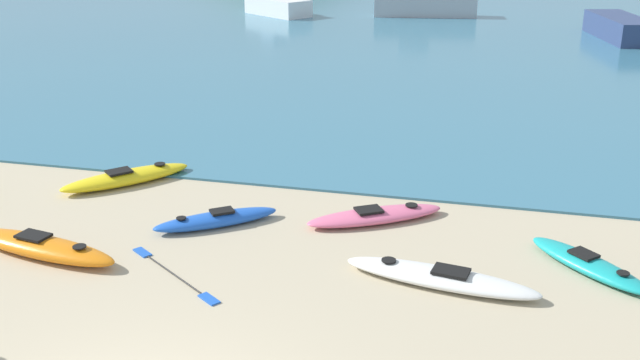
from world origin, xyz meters
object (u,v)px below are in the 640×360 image
(kayak_on_sand_7, at_px, (375,216))
(moored_boat_0, at_px, (424,3))
(kayak_on_sand_0, at_px, (216,219))
(kayak_on_sand_3, at_px, (441,277))
(kayak_on_sand_4, at_px, (42,247))
(kayak_on_sand_1, at_px, (588,264))
(kayak_on_sand_6, at_px, (126,177))
(moored_boat_2, at_px, (620,28))
(loose_paddle, at_px, (174,274))
(moored_boat_1, at_px, (277,5))

(kayak_on_sand_7, relative_size, moored_boat_0, 0.49)
(kayak_on_sand_0, height_order, kayak_on_sand_3, kayak_on_sand_0)
(moored_boat_0, bearing_deg, kayak_on_sand_4, -95.78)
(kayak_on_sand_3, bearing_deg, kayak_on_sand_4, -174.71)
(kayak_on_sand_1, xyz_separation_m, kayak_on_sand_6, (-10.23, 2.02, 0.03))
(kayak_on_sand_3, height_order, kayak_on_sand_6, kayak_on_sand_6)
(moored_boat_0, relative_size, moored_boat_2, 1.07)
(moored_boat_0, xyz_separation_m, moored_boat_2, (10.03, -5.20, -0.20))
(kayak_on_sand_3, bearing_deg, moored_boat_0, 97.27)
(kayak_on_sand_7, height_order, loose_paddle, kayak_on_sand_7)
(kayak_on_sand_4, distance_m, kayak_on_sand_7, 6.60)
(kayak_on_sand_4, bearing_deg, kayak_on_sand_3, 5.29)
(kayak_on_sand_1, relative_size, moored_boat_1, 0.52)
(kayak_on_sand_4, height_order, loose_paddle, kayak_on_sand_4)
(moored_boat_1, bearing_deg, kayak_on_sand_3, -67.88)
(kayak_on_sand_1, distance_m, kayak_on_sand_6, 10.43)
(kayak_on_sand_7, relative_size, loose_paddle, 1.23)
(kayak_on_sand_3, xyz_separation_m, loose_paddle, (-4.67, -0.81, -0.12))
(kayak_on_sand_3, xyz_separation_m, kayak_on_sand_7, (-1.59, 2.44, -0.01))
(kayak_on_sand_1, distance_m, kayak_on_sand_4, 10.11)
(kayak_on_sand_1, height_order, kayak_on_sand_3, kayak_on_sand_3)
(kayak_on_sand_1, distance_m, moored_boat_0, 31.59)
(kayak_on_sand_6, distance_m, loose_paddle, 5.01)
(moored_boat_2, bearing_deg, kayak_on_sand_4, -115.86)
(kayak_on_sand_3, relative_size, kayak_on_sand_6, 1.25)
(kayak_on_sand_3, bearing_deg, moored_boat_1, 112.12)
(kayak_on_sand_6, relative_size, loose_paddle, 1.19)
(moored_boat_1, bearing_deg, moored_boat_0, 10.02)
(kayak_on_sand_1, distance_m, moored_boat_1, 33.00)
(kayak_on_sand_4, height_order, moored_boat_1, moored_boat_1)
(kayak_on_sand_4, relative_size, moored_boat_0, 0.58)
(kayak_on_sand_1, distance_m, kayak_on_sand_7, 4.32)
(moored_boat_2, bearing_deg, kayak_on_sand_6, -119.96)
(kayak_on_sand_3, relative_size, loose_paddle, 1.49)
(moored_boat_0, bearing_deg, moored_boat_1, -169.98)
(moored_boat_1, xyz_separation_m, loose_paddle, (7.75, -31.38, -0.62))
(kayak_on_sand_4, height_order, moored_boat_2, moored_boat_2)
(moored_boat_0, bearing_deg, moored_boat_2, -27.42)
(kayak_on_sand_0, relative_size, kayak_on_sand_7, 0.83)
(moored_boat_2, bearing_deg, kayak_on_sand_7, -107.15)
(loose_paddle, bearing_deg, kayak_on_sand_1, 15.30)
(kayak_on_sand_1, bearing_deg, loose_paddle, -164.70)
(kayak_on_sand_0, distance_m, kayak_on_sand_6, 3.46)
(kayak_on_sand_0, height_order, kayak_on_sand_7, kayak_on_sand_0)
(kayak_on_sand_3, distance_m, moored_boat_0, 32.31)
(kayak_on_sand_0, xyz_separation_m, moored_boat_2, (10.66, 25.43, 0.45))
(kayak_on_sand_1, height_order, kayak_on_sand_7, kayak_on_sand_1)
(kayak_on_sand_7, relative_size, moored_boat_1, 0.66)
(moored_boat_1, bearing_deg, kayak_on_sand_6, -80.21)
(kayak_on_sand_3, height_order, moored_boat_1, moored_boat_1)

